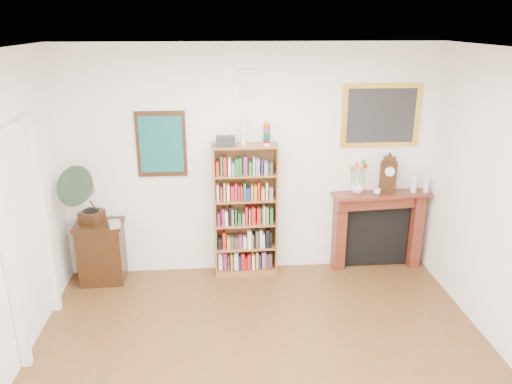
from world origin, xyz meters
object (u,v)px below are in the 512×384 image
Objects in this scene: bookshelf at (245,204)px; bottle_right at (426,184)px; teacup at (377,191)px; bottle_left at (414,183)px; flower_vase at (357,187)px; gramophone at (86,192)px; mantel_clock at (388,175)px; fireplace at (377,223)px; cd_stack at (114,224)px; side_cabinet at (102,252)px.

bottle_right is at bearing -1.63° from bookshelf.
bottle_left is at bearing 5.40° from teacup.
teacup is at bearing -13.82° from flower_vase.
bottle_left is at bearing 24.16° from gramophone.
gramophone is 3.56m from mantel_clock.
flower_vase is at bearing 24.95° from gramophone.
mantel_clock is at bearing -36.81° from fireplace.
bottle_right reaches higher than cd_stack.
gramophone is 3.90m from bottle_left.
bookshelf reaches higher than flower_vase.
bottle_left is (0.70, -0.01, 0.04)m from flower_vase.
fireplace is 3.22m from cd_stack.
flower_vase is (2.90, 0.23, 0.30)m from cd_stack.
side_cabinet is 1.67× the size of mantel_clock.
cd_stack is (-1.53, -0.20, -0.13)m from bookshelf.
bottle_right is at bearing -7.73° from bottle_left.
bottle_right is at bearing -0.06° from side_cabinet.
bookshelf is at bearing 1.17° from side_cabinet.
fireplace is 7.53× the size of flower_vase.
mantel_clock is at bearing 0.50° from side_cabinet.
fireplace is at bearing 161.90° from mantel_clock.
bottle_right is (0.15, -0.02, -0.02)m from bottle_left.
teacup is at bearing -145.55° from mantel_clock.
teacup is at bearing -0.30° from side_cabinet.
side_cabinet is 3.58m from mantel_clock.
mantel_clock reaches higher than flower_vase.
side_cabinet is 4.03m from bottle_right.
teacup is (3.13, 0.18, 0.25)m from cd_stack.
flower_vase is at bearing -0.26° from bookshelf.
flower_vase is at bearing 177.77° from bottle_right.
bottle_right is at bearing 10.94° from mantel_clock.
bottle_right is at bearing 3.06° from cd_stack.
mantel_clock is at bearing 176.92° from bottle_right.
flower_vase is (3.11, 0.10, 0.72)m from side_cabinet.
bottle_left reaches higher than side_cabinet.
fireplace is 2.70× the size of mantel_clock.
gramophone is at bearing -177.87° from teacup.
bookshelf is 1.54m from cd_stack.
side_cabinet is at bearing -178.73° from bottle_left.
mantel_clock is (3.48, 0.09, 0.86)m from side_cabinet.
bookshelf is 7.94× the size of bottle_left.
mantel_clock is (1.74, 0.03, 0.31)m from bookshelf.
bookshelf is 21.57× the size of teacup.
fireplace reaches higher than side_cabinet.
gramophone reaches higher than bottle_left.
side_cabinet is 3.42m from fireplace.
gramophone is 3.16× the size of bottle_left.
side_cabinet is 0.82m from gramophone.
bottle_right is (0.62, 0.02, 0.07)m from teacup.
gramophone is at bearing -133.43° from side_cabinet.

